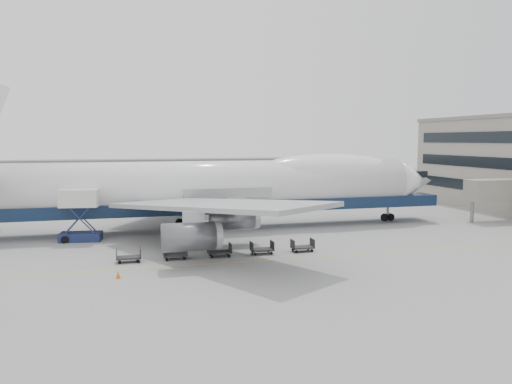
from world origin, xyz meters
name	(u,v)px	position (x,y,z in m)	size (l,w,h in m)	color
ground	(236,248)	(0.00, 0.00, 0.00)	(260.00, 260.00, 0.00)	gray
apron_line	(250,261)	(0.00, -6.00, 0.01)	(60.00, 0.15, 0.01)	gold
hangar	(129,174)	(-10.00, 70.00, 3.50)	(110.00, 8.00, 7.00)	slate
airliner	(220,186)	(0.64, 12.00, 5.62)	(67.00, 55.30, 19.98)	white
catering_truck	(80,212)	(-16.40, 8.52, 3.43)	(4.86, 3.66, 6.01)	navy
traffic_cone	(118,275)	(-12.18, -8.77, 0.29)	(0.42, 0.42, 0.62)	#DB5D0B
dolly_0	(129,257)	(-11.23, -3.24, 0.53)	(2.30, 1.35, 1.30)	#2D2D30
dolly_1	(175,254)	(-6.83, -3.24, 0.53)	(2.30, 1.35, 1.30)	#2D2D30
dolly_2	(220,251)	(-2.43, -3.24, 0.53)	(2.30, 1.35, 1.30)	#2D2D30
dolly_3	(262,249)	(1.96, -3.24, 0.53)	(2.30, 1.35, 1.30)	#2D2D30
dolly_4	(302,246)	(6.36, -3.24, 0.53)	(2.30, 1.35, 1.30)	#2D2D30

